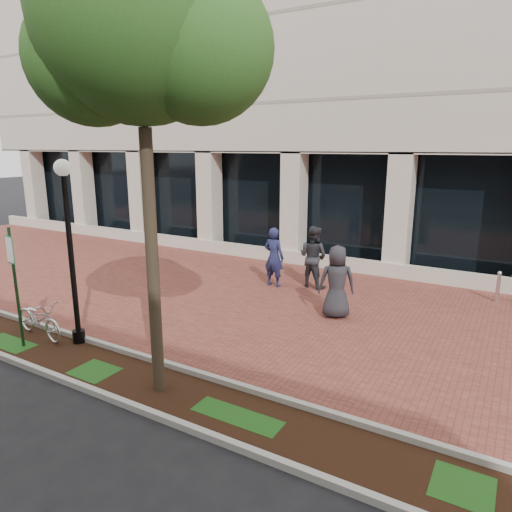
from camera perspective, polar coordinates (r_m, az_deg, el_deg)
The scene contains 14 objects.
ground at distance 13.10m, azimuth 3.15°, elevation -6.18°, with size 120.00×120.00×0.00m, color black.
brick_plaza at distance 13.10m, azimuth 3.15°, elevation -6.16°, with size 40.00×9.00×0.01m, color brown.
planting_strip at distance 9.15m, azimuth -12.68°, elevation -15.65°, with size 40.00×1.50×0.01m, color black.
curb_plaza_side at distance 9.61m, azimuth -9.59°, elevation -13.61°, with size 40.00×0.12×0.12m, color #A9A89F.
curb_street_side at distance 8.67m, azimuth -16.22°, elevation -17.21°, with size 40.00×0.12×0.12m, color #A9A89F.
near_office_building at distance 22.88m, azimuth 17.15°, elevation 27.26°, with size 40.00×12.12×16.00m.
parking_sign at distance 11.24m, azimuth -28.03°, elevation -1.95°, with size 0.34×0.07×2.75m.
lamppost at distance 10.81m, azimuth -22.25°, elevation 1.52°, with size 0.36×0.36×4.16m.
street_tree at distance 8.08m, azimuth -13.89°, elevation 25.56°, with size 3.94×3.29×8.01m.
locked_bicycle at distance 11.98m, azimuth -25.46°, elevation -7.07°, with size 0.62×1.78×0.93m, color silver.
pedestrian_left at distance 14.62m, azimuth 2.25°, elevation -0.13°, with size 0.70×0.46×1.93m, color #1F234D.
pedestrian_mid at distance 14.62m, azimuth 7.14°, elevation -0.09°, with size 0.97×0.75×1.99m, color #29292E.
pedestrian_right at distance 12.11m, azimuth 10.06°, elevation -3.20°, with size 0.95×0.62×1.94m, color #27272C.
bollard at distance 14.96m, azimuth 28.01°, elevation -3.35°, with size 0.12×0.12×0.94m.
Camera 1 is at (5.59, -10.99, 4.42)m, focal length 32.00 mm.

